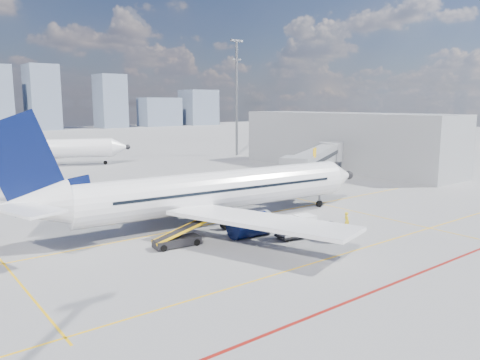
# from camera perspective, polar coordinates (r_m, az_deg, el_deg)

# --- Properties ---
(ground) EXTENTS (420.00, 420.00, 0.00)m
(ground) POSITION_cam_1_polar(r_m,az_deg,el_deg) (40.83, 4.58, -7.31)
(ground) COLOR gray
(ground) RESTS_ON ground
(apron_markings) EXTENTS (90.00, 35.12, 0.01)m
(apron_markings) POSITION_cam_1_polar(r_m,az_deg,el_deg) (37.78, 7.99, -8.75)
(apron_markings) COLOR #F4B20C
(apron_markings) RESTS_ON ground
(jet_bridge) EXTENTS (23.55, 15.78, 6.30)m
(jet_bridge) POSITION_cam_1_polar(r_m,az_deg,el_deg) (68.21, 9.57, 2.53)
(jet_bridge) COLOR gray
(jet_bridge) RESTS_ON ground
(terminal_block) EXTENTS (10.00, 42.00, 10.00)m
(terminal_block) POSITION_cam_1_polar(r_m,az_deg,el_deg) (86.39, 12.52, 4.68)
(terminal_block) COLOR gray
(terminal_block) RESTS_ON ground
(floodlight_mast_ne) EXTENTS (3.20, 0.61, 25.45)m
(floodlight_mast_ne) POSITION_cam_1_polar(r_m,az_deg,el_deg) (105.74, -0.41, 10.37)
(floodlight_mast_ne) COLOR slate
(floodlight_mast_ne) RESTS_ON ground
(floodlight_mast_far) EXTENTS (3.20, 0.61, 25.45)m
(floodlight_mast_far) POSITION_cam_1_polar(r_m,az_deg,el_deg) (149.94, -0.41, 10.07)
(floodlight_mast_far) COLOR slate
(floodlight_mast_far) RESTS_ON ground
(main_aircraft) EXTENTS (38.82, 33.78, 11.34)m
(main_aircraft) POSITION_cam_1_polar(r_m,az_deg,el_deg) (44.96, -4.16, -1.52)
(main_aircraft) COLOR white
(main_aircraft) RESTS_ON ground
(second_aircraft) EXTENTS (34.84, 29.39, 10.84)m
(second_aircraft) POSITION_cam_1_polar(r_m,az_deg,el_deg) (94.95, -24.59, 3.39)
(second_aircraft) COLOR white
(second_aircraft) RESTS_ON ground
(baggage_tug) EXTENTS (2.34, 1.54, 1.54)m
(baggage_tug) POSITION_cam_1_polar(r_m,az_deg,el_deg) (41.34, 11.31, -6.18)
(baggage_tug) COLOR white
(baggage_tug) RESTS_ON ground
(cargo_dolly) EXTENTS (3.78, 2.14, 1.96)m
(cargo_dolly) POSITION_cam_1_polar(r_m,az_deg,el_deg) (41.29, 6.91, -5.61)
(cargo_dolly) COLOR black
(cargo_dolly) RESTS_ON ground
(belt_loader) EXTENTS (5.66, 1.84, 2.28)m
(belt_loader) POSITION_cam_1_polar(r_m,az_deg,el_deg) (39.17, -7.51, -7.18)
(belt_loader) COLOR black
(belt_loader) RESTS_ON ground
(ramp_worker) EXTENTS (0.66, 0.79, 1.83)m
(ramp_worker) POSITION_cam_1_polar(r_m,az_deg,el_deg) (44.21, 12.86, -4.98)
(ramp_worker) COLOR yellow
(ramp_worker) RESTS_ON ground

